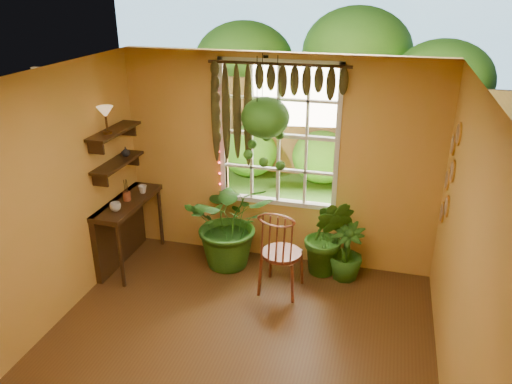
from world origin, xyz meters
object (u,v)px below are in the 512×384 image
windsor_chair (280,264)px  potted_plant_left (231,222)px  potted_plant_mid (328,236)px  hanging_basket (265,123)px  counter_ledge (122,224)px

windsor_chair → potted_plant_left: bearing=155.0°
potted_plant_mid → hanging_basket: hanging_basket is taller
potted_plant_left → hanging_basket: bearing=17.8°
counter_ledge → windsor_chair: bearing=-3.9°
potted_plant_mid → windsor_chair: bearing=-132.1°
potted_plant_mid → hanging_basket: 1.60m
windsor_chair → counter_ledge: bearing=-178.6°
windsor_chair → potted_plant_mid: (0.48, 0.53, 0.17)m
potted_plant_left → hanging_basket: size_ratio=0.91×
counter_ledge → hanging_basket: hanging_basket is taller
potted_plant_mid → potted_plant_left: bearing=-175.7°
counter_ledge → potted_plant_left: 1.42m
windsor_chair → hanging_basket: (-0.34, 0.57, 1.54)m
potted_plant_left → potted_plant_mid: size_ratio=1.16×
hanging_basket → potted_plant_mid: bearing=-2.8°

